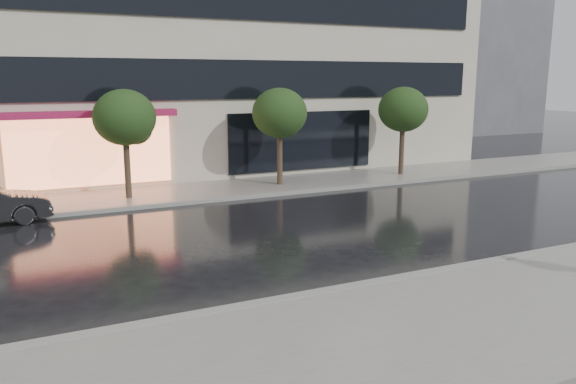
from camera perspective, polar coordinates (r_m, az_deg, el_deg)
ground at (r=12.91m, az=5.47°, el=-8.27°), size 120.00×120.00×0.00m
sidewalk_near at (r=10.45m, az=14.85°, el=-13.20°), size 60.00×4.50×0.12m
sidewalk_far at (r=22.02m, az=-8.24°, el=0.13°), size 60.00×3.50×0.12m
curb_near at (r=12.10m, az=7.93°, el=-9.37°), size 60.00×0.25×0.14m
curb_far at (r=20.38m, az=-6.79°, el=-0.72°), size 60.00×0.25×0.14m
bg_building_right at (r=50.30m, az=15.27°, el=15.26°), size 12.00×12.00×16.00m
tree_mid_west at (r=20.77m, az=-16.11°, el=7.09°), size 2.20×2.20×3.99m
tree_mid_east at (r=22.52m, az=-0.75°, el=7.84°), size 2.20×2.20×3.99m
tree_far_east at (r=25.59m, az=11.69°, el=8.05°), size 2.20×2.20×3.99m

